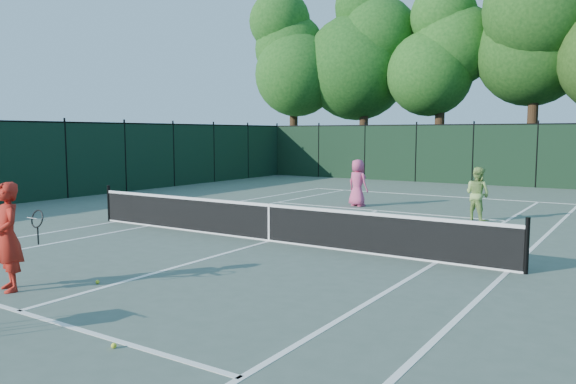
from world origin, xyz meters
The scene contains 20 objects.
ground centered at (0.00, 0.00, 0.00)m, with size 90.00×90.00×0.00m, color #49594D.
sideline_doubles_left centered at (-5.49, 0.00, 0.00)m, with size 0.10×23.77×0.01m, color white.
sideline_doubles_right centered at (5.49, 0.00, 0.00)m, with size 0.10×23.77×0.01m, color white.
sideline_singles_left centered at (-4.12, 0.00, 0.00)m, with size 0.10×23.77×0.01m, color white.
sideline_singles_right centered at (4.12, 0.00, 0.00)m, with size 0.10×23.77×0.01m, color white.
baseline_far centered at (0.00, 11.88, 0.00)m, with size 10.97×0.10×0.01m, color white.
service_line_near centered at (0.00, -6.40, 0.00)m, with size 8.23×0.10×0.01m, color white.
service_line_far centered at (0.00, 6.40, 0.00)m, with size 8.23×0.10×0.01m, color white.
center_service_line centered at (0.00, 0.00, 0.00)m, with size 0.10×12.80×0.01m, color white.
tennis_net centered at (0.00, 0.00, 0.48)m, with size 11.69×0.09×1.06m.
fence_far centered at (0.00, 18.00, 1.50)m, with size 24.00×0.05×3.00m, color black.
tree_0 centered at (-13.00, 21.50, 8.16)m, with size 6.40×6.40×13.14m.
tree_1 centered at (-8.00, 22.00, 8.69)m, with size 6.80×6.80×13.98m.
tree_2 centered at (-3.00, 21.80, 7.73)m, with size 6.00×6.00×12.40m.
tree_3 centered at (2.00, 22.30, 9.01)m, with size 7.00×7.00×14.45m.
coach centered at (-1.15, -5.83, 0.90)m, with size 1.07×0.61×1.80m.
player_pink centered at (-1.11, 7.08, 0.83)m, with size 0.94×0.75×1.67m.
player_green centered at (3.36, 5.97, 0.80)m, with size 0.96×0.87×1.60m.
loose_ball_near_cart centered at (2.31, -6.58, 0.03)m, with size 0.07×0.07×0.07m, color yellow.
loose_ball_midcourt centered at (-0.28, -4.78, 0.03)m, with size 0.07×0.07×0.07m, color #CCDF2D.
Camera 1 is at (7.66, -10.92, 2.60)m, focal length 35.00 mm.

